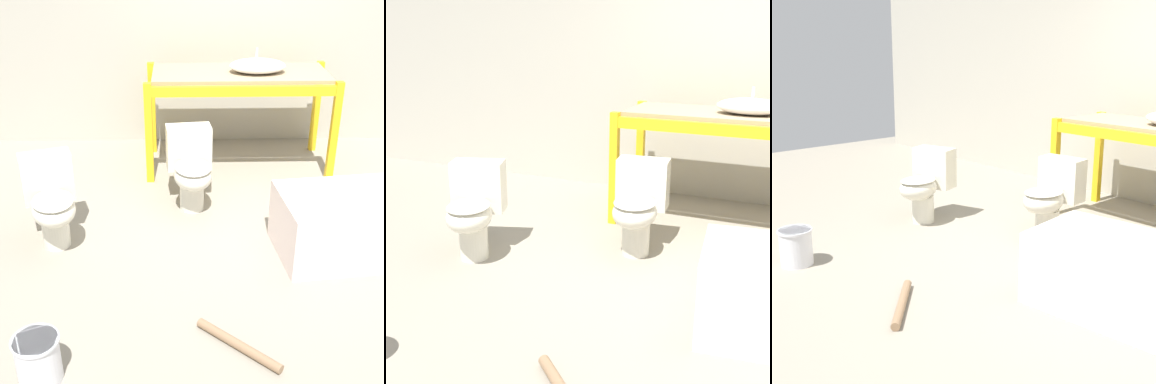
{
  "view_description": "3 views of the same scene",
  "coord_description": "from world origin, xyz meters",
  "views": [
    {
      "loc": [
        -0.75,
        -3.89,
        2.33
      ],
      "look_at": [
        -0.66,
        -0.54,
        0.57
      ],
      "focal_mm": 50.0,
      "sensor_mm": 36.0,
      "label": 1
    },
    {
      "loc": [
        0.49,
        -3.35,
        1.67
      ],
      "look_at": [
        -0.8,
        -0.48,
        0.68
      ],
      "focal_mm": 50.0,
      "sensor_mm": 36.0,
      "label": 2
    },
    {
      "loc": [
        2.24,
        -3.27,
        1.67
      ],
      "look_at": [
        -0.93,
        -0.48,
        0.49
      ],
      "focal_mm": 50.0,
      "sensor_mm": 36.0,
      "label": 3
    }
  ],
  "objects": [
    {
      "name": "toilet_far",
      "position": [
        -1.74,
        -0.26,
        0.38
      ],
      "size": [
        0.52,
        0.67,
        0.69
      ],
      "rotation": [
        0.0,
        0.0,
        0.33
      ],
      "color": "silver",
      "rests_on": "ground_plane"
    },
    {
      "name": "warehouse_wall_rear",
      "position": [
        0.0,
        1.91,
        1.6
      ],
      "size": [
        10.8,
        0.08,
        3.2
      ],
      "color": "#B2AD9E",
      "rests_on": "ground_plane"
    },
    {
      "name": "ground_plane",
      "position": [
        0.0,
        0.0,
        0.0
      ],
      "size": [
        12.0,
        12.0,
        0.0
      ],
      "primitive_type": "plane",
      "color": "gray"
    },
    {
      "name": "shelving_rack",
      "position": [
        -0.16,
        1.17,
        0.83
      ],
      "size": [
        1.82,
        0.81,
        0.98
      ],
      "color": "yellow",
      "rests_on": "ground_plane"
    },
    {
      "name": "toilet_near",
      "position": [
        -0.65,
        0.3,
        0.38
      ],
      "size": [
        0.42,
        0.62,
        0.69
      ],
      "rotation": [
        0.0,
        0.0,
        0.11
      ],
      "color": "silver",
      "rests_on": "ground_plane"
    },
    {
      "name": "sink_basin",
      "position": [
        0.0,
        1.13,
        1.04
      ],
      "size": [
        0.54,
        0.35,
        0.21
      ],
      "color": "white",
      "rests_on": "shelving_rack"
    }
  ]
}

